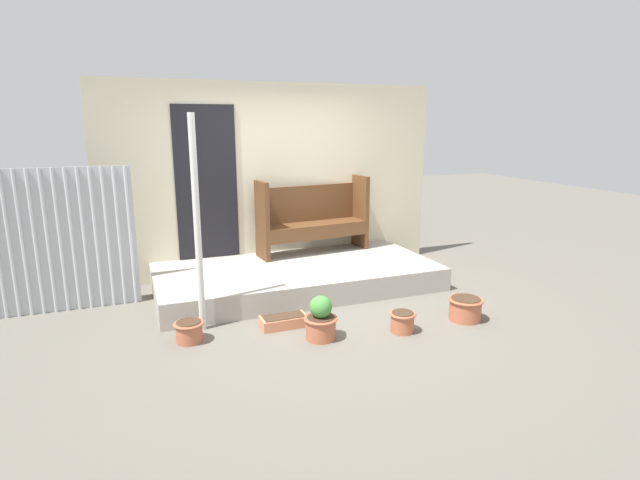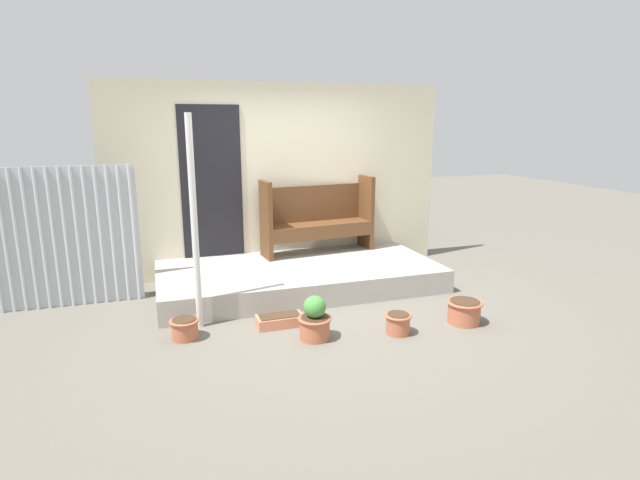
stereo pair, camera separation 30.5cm
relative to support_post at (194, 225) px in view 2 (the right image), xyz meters
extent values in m
plane|color=#666056|center=(1.32, 0.07, -1.08)|extent=(24.00, 24.00, 0.00)
cube|color=#A8A399|center=(1.34, 0.90, -0.94)|extent=(3.51, 1.66, 0.29)
cube|color=beige|center=(1.34, 1.76, 0.22)|extent=(4.71, 0.06, 2.60)
cube|color=black|center=(0.37, 1.72, 0.22)|extent=(0.80, 0.02, 2.00)
cylinder|color=silver|center=(-1.94, 1.08, -0.28)|extent=(0.04, 0.04, 1.61)
cylinder|color=silver|center=(-1.82, 1.08, -0.28)|extent=(0.04, 0.04, 1.61)
cylinder|color=silver|center=(-1.70, 1.08, -0.28)|extent=(0.04, 0.04, 1.61)
cylinder|color=silver|center=(-1.58, 1.08, -0.28)|extent=(0.04, 0.04, 1.61)
cylinder|color=silver|center=(-1.46, 1.08, -0.28)|extent=(0.04, 0.04, 1.61)
cylinder|color=silver|center=(-1.34, 1.08, -0.28)|extent=(0.04, 0.04, 1.61)
cylinder|color=silver|center=(-1.22, 1.08, -0.28)|extent=(0.04, 0.04, 1.61)
cylinder|color=silver|center=(-1.10, 1.08, -0.28)|extent=(0.04, 0.04, 1.61)
cylinder|color=silver|center=(-0.98, 1.08, -0.28)|extent=(0.04, 0.04, 1.61)
cylinder|color=silver|center=(-0.86, 1.08, -0.28)|extent=(0.04, 0.04, 1.61)
cylinder|color=silver|center=(-0.74, 1.08, -0.28)|extent=(0.04, 0.04, 1.61)
cylinder|color=silver|center=(-0.62, 1.08, -0.28)|extent=(0.04, 0.04, 1.61)
cylinder|color=silver|center=(0.00, 0.00, 0.00)|extent=(0.07, 0.07, 2.17)
cube|color=brown|center=(1.02, 1.39, -0.27)|extent=(0.10, 0.40, 1.04)
cube|color=brown|center=(2.53, 1.54, -0.27)|extent=(0.10, 0.40, 1.04)
cube|color=brown|center=(1.77, 1.47, -0.40)|extent=(1.49, 0.55, 0.04)
cube|color=brown|center=(1.79, 1.28, -0.49)|extent=(1.45, 0.18, 0.15)
cube|color=brown|center=(1.76, 1.65, -0.12)|extent=(1.45, 0.19, 0.51)
cylinder|color=#B26042|center=(-0.17, -0.26, -0.98)|extent=(0.25, 0.25, 0.20)
torus|color=#B26042|center=(-0.17, -0.26, -0.89)|extent=(0.29, 0.29, 0.02)
cylinder|color=#422D1E|center=(-0.17, -0.26, -0.88)|extent=(0.23, 0.23, 0.01)
cylinder|color=#B26042|center=(1.04, -0.66, -0.97)|extent=(0.29, 0.29, 0.22)
torus|color=#B26042|center=(1.04, -0.66, -0.87)|extent=(0.34, 0.34, 0.02)
cylinder|color=#422D1E|center=(1.04, -0.66, -0.86)|extent=(0.27, 0.27, 0.01)
ellipsoid|color=#478C3D|center=(1.04, -0.66, -0.75)|extent=(0.22, 0.22, 0.22)
cylinder|color=#B26042|center=(1.87, -0.81, -0.98)|extent=(0.24, 0.24, 0.20)
torus|color=#B26042|center=(1.87, -0.81, -0.89)|extent=(0.27, 0.27, 0.02)
cylinder|color=#422D1E|center=(1.87, -0.81, -0.88)|extent=(0.22, 0.22, 0.01)
cylinder|color=#B26042|center=(2.66, -0.78, -0.96)|extent=(0.33, 0.33, 0.24)
torus|color=#B26042|center=(2.66, -0.78, -0.86)|extent=(0.38, 0.38, 0.02)
cylinder|color=#422D1E|center=(2.66, -0.78, -0.84)|extent=(0.31, 0.31, 0.01)
cube|color=tan|center=(0.79, -0.24, -1.03)|extent=(0.48, 0.23, 0.11)
cube|color=#422D1E|center=(0.79, -0.24, -0.97)|extent=(0.42, 0.20, 0.01)
camera|label=1|loc=(-0.63, -4.90, 0.99)|focal=28.00mm
camera|label=2|loc=(-0.34, -5.00, 0.99)|focal=28.00mm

